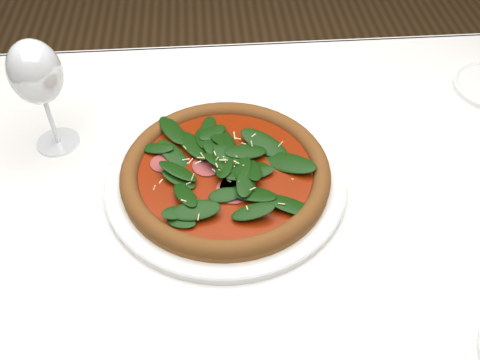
{
  "coord_description": "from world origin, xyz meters",
  "views": [
    {
      "loc": [
        -0.03,
        -0.57,
        1.37
      ],
      "look_at": [
        0.01,
        -0.01,
        0.77
      ],
      "focal_mm": 40.0,
      "sensor_mm": 36.0,
      "label": 1
    }
  ],
  "objects": [
    {
      "name": "wine_glass",
      "position": [
        -0.29,
        0.12,
        0.89
      ],
      "size": [
        0.08,
        0.08,
        0.2
      ],
      "color": "silver",
      "rests_on": "dining_table"
    },
    {
      "name": "plate",
      "position": [
        -0.01,
        0.01,
        0.76
      ],
      "size": [
        0.38,
        0.38,
        0.02
      ],
      "color": "silver",
      "rests_on": "dining_table"
    },
    {
      "name": "dining_table",
      "position": [
        0.0,
        0.0,
        0.65
      ],
      "size": [
        1.21,
        0.81,
        0.75
      ],
      "color": "silver",
      "rests_on": "ground"
    },
    {
      "name": "pizza",
      "position": [
        -0.01,
        0.01,
        0.78
      ],
      "size": [
        0.38,
        0.38,
        0.04
      ],
      "rotation": [
        0.0,
        0.0,
        -0.19
      ],
      "color": "#945723",
      "rests_on": "plate"
    }
  ]
}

